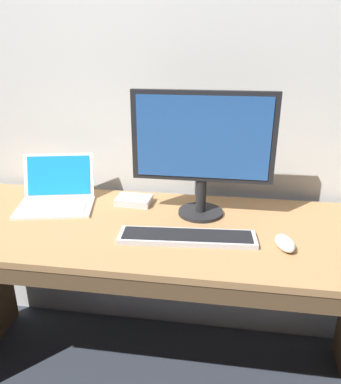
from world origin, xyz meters
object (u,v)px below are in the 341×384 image
at_px(external_monitor, 203,147).
at_px(computer_mouse, 285,243).
at_px(laptop_white, 57,194).
at_px(external_drive_box, 134,200).
at_px(wired_keyboard, 187,237).

distance_m(external_monitor, computer_mouse, 0.46).
bearing_deg(external_monitor, computer_mouse, -36.24).
relative_size(laptop_white, computer_mouse, 3.22).
height_order(external_monitor, computer_mouse, external_monitor).
bearing_deg(external_drive_box, computer_mouse, -26.39).
height_order(external_monitor, wired_keyboard, external_monitor).
height_order(laptop_white, external_monitor, external_monitor).
relative_size(wired_keyboard, external_drive_box, 3.34).
xyz_separation_m(external_monitor, external_drive_box, (-0.29, 0.07, -0.27)).
bearing_deg(computer_mouse, wired_keyboard, 164.18).
height_order(computer_mouse, external_drive_box, computer_mouse).
bearing_deg(laptop_white, external_monitor, -1.80).
bearing_deg(external_monitor, external_drive_box, 165.92).
distance_m(laptop_white, external_drive_box, 0.33).
xyz_separation_m(wired_keyboard, external_drive_box, (-0.26, 0.29, 0.01)).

